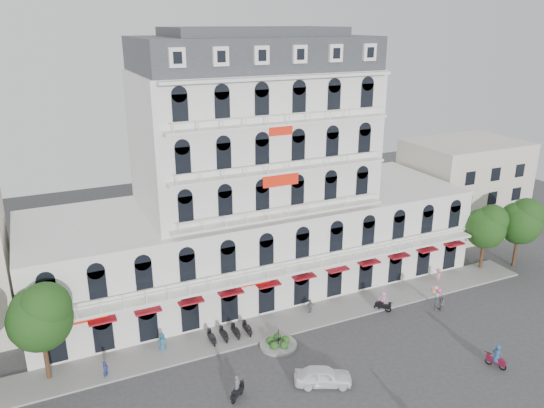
{
  "coord_description": "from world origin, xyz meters",
  "views": [
    {
      "loc": [
        -19.81,
        -28.96,
        26.29
      ],
      "look_at": [
        -1.73,
        10.0,
        11.43
      ],
      "focal_mm": 35.0,
      "sensor_mm": 36.0,
      "label": 1
    }
  ],
  "objects_px": {
    "rider_west": "(237,389)",
    "balloon_vendor": "(439,298)",
    "rider_east": "(497,356)",
    "parked_car": "(323,376)",
    "rider_center": "(383,301)"
  },
  "relations": [
    {
      "from": "rider_west",
      "to": "rider_east",
      "type": "xyz_separation_m",
      "value": [
        20.14,
        -5.21,
        0.17
      ]
    },
    {
      "from": "rider_center",
      "to": "balloon_vendor",
      "type": "xyz_separation_m",
      "value": [
        4.87,
        -2.14,
        0.21
      ]
    },
    {
      "from": "parked_car",
      "to": "rider_west",
      "type": "relative_size",
      "value": 2.23
    },
    {
      "from": "parked_car",
      "to": "rider_west",
      "type": "bearing_deg",
      "value": 103.68
    },
    {
      "from": "balloon_vendor",
      "to": "rider_west",
      "type": "bearing_deg",
      "value": -170.59
    },
    {
      "from": "parked_car",
      "to": "rider_center",
      "type": "bearing_deg",
      "value": -32.15
    },
    {
      "from": "rider_center",
      "to": "parked_car",
      "type": "bearing_deg",
      "value": -99.65
    },
    {
      "from": "parked_car",
      "to": "rider_center",
      "type": "xyz_separation_m",
      "value": [
        10.64,
        7.02,
        0.32
      ]
    },
    {
      "from": "balloon_vendor",
      "to": "rider_east",
      "type": "bearing_deg",
      "value": -102.0
    },
    {
      "from": "rider_east",
      "to": "balloon_vendor",
      "type": "relative_size",
      "value": 0.85
    },
    {
      "from": "rider_west",
      "to": "balloon_vendor",
      "type": "height_order",
      "value": "balloon_vendor"
    },
    {
      "from": "rider_east",
      "to": "balloon_vendor",
      "type": "distance_m",
      "value": 9.06
    },
    {
      "from": "rider_east",
      "to": "rider_west",
      "type": "bearing_deg",
      "value": 51.6
    },
    {
      "from": "parked_car",
      "to": "balloon_vendor",
      "type": "height_order",
      "value": "balloon_vendor"
    },
    {
      "from": "parked_car",
      "to": "rider_east",
      "type": "distance_m",
      "value": 14.2
    }
  ]
}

